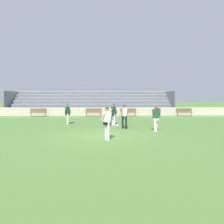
% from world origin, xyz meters
% --- Properties ---
extents(ground_plane, '(160.00, 160.00, 0.00)m').
position_xyz_m(ground_plane, '(0.00, 0.00, 0.00)').
color(ground_plane, '#517A38').
extents(field_line_sideline, '(44.00, 0.12, 0.01)m').
position_xyz_m(field_line_sideline, '(0.00, 11.48, 0.00)').
color(field_line_sideline, white).
rests_on(field_line_sideline, ground).
extents(sideline_wall, '(48.00, 0.16, 0.98)m').
position_xyz_m(sideline_wall, '(0.00, 13.14, 0.49)').
color(sideline_wall, beige).
rests_on(sideline_wall, ground).
extents(bleacher_stand, '(20.95, 4.59, 3.51)m').
position_xyz_m(bleacher_stand, '(-1.63, 16.31, 1.55)').
color(bleacher_stand, '#B2B2B7').
rests_on(bleacher_stand, ground).
extents(bench_near_wall_gap, '(1.80, 0.40, 0.90)m').
position_xyz_m(bench_near_wall_gap, '(-7.26, 12.12, 0.55)').
color(bench_near_wall_gap, brown).
rests_on(bench_near_wall_gap, ground).
extents(bench_far_left, '(1.80, 0.40, 0.90)m').
position_xyz_m(bench_far_left, '(2.77, 12.12, 0.55)').
color(bench_far_left, brown).
rests_on(bench_far_left, ground).
extents(bench_near_bin, '(1.80, 0.40, 0.90)m').
position_xyz_m(bench_near_bin, '(9.15, 12.12, 0.55)').
color(bench_near_bin, brown).
rests_on(bench_near_bin, ground).
extents(bench_centre_sideline, '(1.80, 0.40, 0.90)m').
position_xyz_m(bench_centre_sideline, '(-1.11, 12.12, 0.55)').
color(bench_centre_sideline, brown).
rests_on(bench_centre_sideline, ground).
extents(trash_bin, '(0.59, 0.59, 0.94)m').
position_xyz_m(trash_bin, '(6.09, 11.93, 0.47)').
color(trash_bin, '#3D424C').
rests_on(trash_bin, ground).
extents(player_dark_wide_left, '(0.65, 0.49, 1.66)m').
position_xyz_m(player_dark_wide_left, '(0.88, 4.56, 0.99)').
color(player_dark_wide_left, white).
rests_on(player_dark_wide_left, ground).
extents(player_white_on_ball, '(0.66, 0.47, 1.66)m').
position_xyz_m(player_white_on_ball, '(1.56, 2.79, 0.99)').
color(player_white_on_ball, black).
rests_on(player_white_on_ball, ground).
extents(player_dark_trailing_run, '(0.44, 0.47, 1.63)m').
position_xyz_m(player_dark_trailing_run, '(3.48, 1.63, 0.97)').
color(player_dark_trailing_run, white).
rests_on(player_dark_trailing_run, ground).
extents(player_dark_challenging, '(0.61, 0.48, 1.64)m').
position_xyz_m(player_dark_challenging, '(-2.83, 5.44, 0.97)').
color(player_dark_challenging, white).
rests_on(player_dark_challenging, ground).
extents(player_white_wide_right, '(0.69, 0.50, 1.70)m').
position_xyz_m(player_white_wide_right, '(0.35, -1.12, 1.01)').
color(player_white_wide_right, white).
rests_on(player_white_wide_right, ground).
extents(soccer_ball, '(0.22, 0.22, 0.22)m').
position_xyz_m(soccer_ball, '(1.12, 3.51, 0.11)').
color(soccer_ball, white).
rests_on(soccer_ball, ground).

